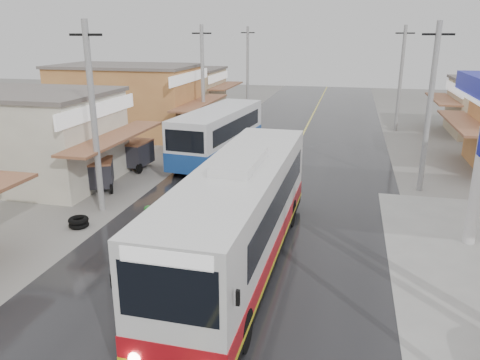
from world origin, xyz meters
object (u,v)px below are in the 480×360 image
(tyre_stack, at_px, (79,222))
(tricycle_near, at_px, (100,173))
(second_bus, at_px, (219,134))
(coach_bus, at_px, (241,215))
(tricycle_far, at_px, (137,153))
(cyclist, at_px, (152,239))

(tyre_stack, bearing_deg, tricycle_near, 108.36)
(second_bus, height_order, tyre_stack, second_bus)
(second_bus, distance_m, tyre_stack, 11.57)
(coach_bus, bearing_deg, tricycle_near, 145.46)
(coach_bus, height_order, tricycle_far, coach_bus)
(tricycle_near, bearing_deg, tricycle_far, 62.81)
(coach_bus, bearing_deg, tricycle_far, 131.22)
(tricycle_near, height_order, tricycle_far, tricycle_far)
(cyclist, height_order, tricycle_near, cyclist)
(cyclist, distance_m, tyre_stack, 4.28)
(tricycle_far, bearing_deg, tricycle_near, -88.47)
(tricycle_far, distance_m, tyre_stack, 8.46)
(second_bus, bearing_deg, tricycle_far, -138.95)
(cyclist, xyz_separation_m, tricycle_far, (-5.25, 9.98, 0.27))
(second_bus, bearing_deg, tricycle_near, -116.10)
(cyclist, bearing_deg, tricycle_far, 137.69)
(tricycle_near, bearing_deg, tyre_stack, -96.41)
(tricycle_near, relative_size, tyre_stack, 2.71)
(tricycle_far, relative_size, tyre_stack, 2.72)
(tricycle_far, height_order, tyre_stack, tricycle_far)
(tricycle_near, distance_m, tyre_stack, 4.78)
(second_bus, distance_m, tricycle_near, 7.92)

